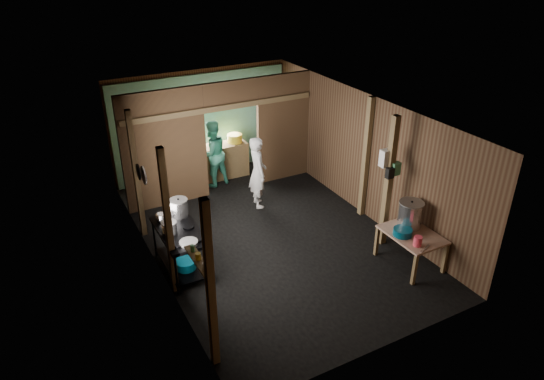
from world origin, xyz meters
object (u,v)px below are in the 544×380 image
gas_range (181,250)px  prep_table (410,249)px  stove_pot_large (179,208)px  stock_pot (410,215)px  cook (258,172)px  yellow_tub (235,138)px  pink_bucket (418,241)px

gas_range → prep_table: bearing=-25.4°
gas_range → prep_table: size_ratio=1.30×
stove_pot_large → stock_pot: (3.65, -2.03, -0.10)m
prep_table → stock_pot: bearing=64.5°
cook → stove_pot_large: bearing=127.1°
gas_range → prep_table: (3.71, -1.76, -0.10)m
stove_pot_large → yellow_tub: 3.64m
prep_table → stove_pot_large: 4.25m
stock_pot → pink_bucket: size_ratio=2.99×
yellow_tub → cook: (-0.24, -1.75, -0.15)m
prep_table → gas_range: bearing=154.6°
stove_pot_large → yellow_tub: size_ratio=0.93×
pink_bucket → yellow_tub: yellow_tub is taller
gas_range → yellow_tub: yellow_tub is taller
prep_table → yellow_tub: 5.21m
prep_table → stock_pot: (0.11, 0.22, 0.56)m
prep_table → pink_bucket: 0.56m
stock_pot → cook: (-1.54, 3.07, -0.08)m
gas_range → stock_pot: bearing=-22.0°
stove_pot_large → stock_pot: stove_pot_large is taller
prep_table → stove_pot_large: bearing=147.5°
stock_pot → yellow_tub: stock_pot is taller
stock_pot → pink_bucket: 0.64m
stove_pot_large → cook: size_ratio=0.21×
gas_range → yellow_tub: bearing=52.4°
yellow_tub → prep_table: bearing=-76.7°
prep_table → stove_pot_large: size_ratio=3.18×
gas_range → stove_pot_large: size_ratio=4.13×
stock_pot → yellow_tub: 4.98m
stove_pot_large → yellow_tub: stove_pot_large is taller
stove_pot_large → cook: (2.11, 1.03, -0.18)m
stove_pot_large → pink_bucket: size_ratio=1.96×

